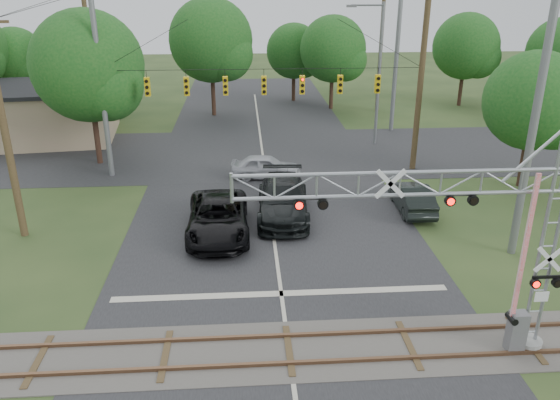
{
  "coord_description": "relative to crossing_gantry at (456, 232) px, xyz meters",
  "views": [
    {
      "loc": [
        -1.31,
        -12.62,
        11.28
      ],
      "look_at": [
        0.09,
        7.5,
        3.12
      ],
      "focal_mm": 35.0,
      "sensor_mm": 36.0,
      "label": 1
    }
  ],
  "objects": [
    {
      "name": "railroad_track",
      "position": [
        -4.94,
        0.36,
        -4.3
      ],
      "size": [
        90.0,
        3.2,
        0.17
      ],
      "color": "#504B45",
      "rests_on": "ground"
    },
    {
      "name": "treeline",
      "position": [
        -7.04,
        31.83,
        1.43
      ],
      "size": [
        57.18,
        30.73,
        10.07
      ],
      "color": "#362218",
      "rests_on": "ground"
    },
    {
      "name": "pickup_black",
      "position": [
        -7.54,
        9.45,
        -3.48
      ],
      "size": [
        2.95,
        6.2,
        1.71
      ],
      "primitive_type": "imported",
      "rotation": [
        0.0,
        0.0,
        0.02
      ],
      "color": "black",
      "rests_on": "ground"
    },
    {
      "name": "road_main",
      "position": [
        -4.94,
        8.36,
        -4.33
      ],
      "size": [
        14.0,
        90.0,
        0.02
      ],
      "primitive_type": "cube",
      "color": "#242426",
      "rests_on": "ground"
    },
    {
      "name": "crossing_gantry",
      "position": [
        0.0,
        0.0,
        0.0
      ],
      "size": [
        10.1,
        0.9,
        7.05
      ],
      "color": "gray",
      "rests_on": "ground"
    },
    {
      "name": "car_dark",
      "position": [
        -4.32,
        11.39,
        -3.43
      ],
      "size": [
        2.93,
        6.42,
        1.82
      ],
      "primitive_type": "imported",
      "rotation": [
        0.0,
        0.0,
        -0.06
      ],
      "color": "black",
      "rests_on": "ground"
    },
    {
      "name": "ground",
      "position": [
        -4.94,
        -1.64,
        -4.34
      ],
      "size": [
        160.0,
        160.0,
        0.0
      ],
      "primitive_type": "plane",
      "color": "#2A3F1D",
      "rests_on": "ground"
    },
    {
      "name": "traffic_signal_span",
      "position": [
        -4.06,
        18.36,
        1.36
      ],
      "size": [
        19.34,
        0.36,
        11.5
      ],
      "color": "slate",
      "rests_on": "ground"
    },
    {
      "name": "suv_dark",
      "position": [
        2.48,
        11.67,
        -3.6
      ],
      "size": [
        1.69,
        4.49,
        1.46
      ],
      "primitive_type": "imported",
      "rotation": [
        0.0,
        0.0,
        3.11
      ],
      "color": "black",
      "rests_on": "ground"
    },
    {
      "name": "sedan_silver",
      "position": [
        -4.93,
        17.26,
        -3.62
      ],
      "size": [
        4.37,
        2.09,
        1.44
      ],
      "primitive_type": "imported",
      "rotation": [
        0.0,
        0.0,
        1.48
      ],
      "color": "#ADAFB5",
      "rests_on": "ground"
    },
    {
      "name": "utility_poles",
      "position": [
        -2.83,
        21.11,
        1.53
      ],
      "size": [
        25.24,
        28.76,
        12.81
      ],
      "color": "#453420",
      "rests_on": "ground"
    },
    {
      "name": "road_cross",
      "position": [
        -4.94,
        22.36,
        -4.32
      ],
      "size": [
        90.0,
        12.0,
        0.02
      ],
      "primitive_type": "cube",
      "color": "#242426",
      "rests_on": "ground"
    },
    {
      "name": "streetlight",
      "position": [
        3.26,
        24.24,
        1.21
      ],
      "size": [
        2.64,
        0.28,
        9.92
      ],
      "color": "slate",
      "rests_on": "ground"
    }
  ]
}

